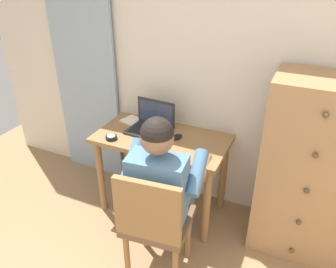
% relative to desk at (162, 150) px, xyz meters
% --- Properties ---
extents(wall_back, '(4.80, 0.05, 2.50)m').
position_rel_desk_xyz_m(wall_back, '(0.48, 0.35, 0.65)').
color(wall_back, beige).
rests_on(wall_back, ground_plane).
extents(curtain_panel, '(0.64, 0.03, 2.22)m').
position_rel_desk_xyz_m(curtain_panel, '(-0.90, 0.28, 0.51)').
color(curtain_panel, '#8EA3B7').
rests_on(curtain_panel, ground_plane).
extents(desk, '(1.05, 0.55, 0.72)m').
position_rel_desk_xyz_m(desk, '(0.00, 0.00, 0.00)').
color(desk, olive).
rests_on(desk, ground_plane).
extents(dresser, '(0.65, 0.48, 1.35)m').
position_rel_desk_xyz_m(dresser, '(1.11, 0.06, 0.08)').
color(dresser, '#9E754C').
rests_on(dresser, ground_plane).
extents(chair, '(0.46, 0.44, 0.89)m').
position_rel_desk_xyz_m(chair, '(0.26, -0.66, -0.10)').
color(chair, brown).
rests_on(chair, ground_plane).
extents(person_seated, '(0.57, 0.61, 1.20)m').
position_rel_desk_xyz_m(person_seated, '(0.24, -0.47, 0.08)').
color(person_seated, '#6B84AD').
rests_on(person_seated, ground_plane).
extents(laptop, '(0.35, 0.27, 0.24)m').
position_rel_desk_xyz_m(laptop, '(-0.12, 0.07, 0.18)').
color(laptop, '#232326').
rests_on(laptop, desk).
extents(computer_mouse, '(0.09, 0.11, 0.03)m').
position_rel_desk_xyz_m(computer_mouse, '(0.12, 0.03, 0.14)').
color(computer_mouse, black).
rests_on(computer_mouse, desk).
extents(desk_clock, '(0.09, 0.09, 0.03)m').
position_rel_desk_xyz_m(desk_clock, '(-0.35, -0.19, 0.14)').
color(desk_clock, black).
rests_on(desk_clock, desk).
extents(notebook_pad, '(0.24, 0.20, 0.01)m').
position_rel_desk_xyz_m(notebook_pad, '(-0.33, 0.14, 0.13)').
color(notebook_pad, silver).
rests_on(notebook_pad, desk).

